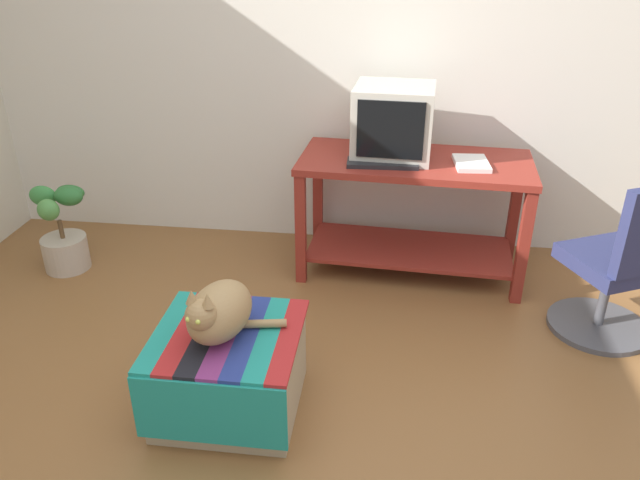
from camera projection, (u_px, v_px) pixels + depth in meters
ground_plane at (306, 453)px, 2.54m from camera, size 14.00×14.00×0.00m
back_wall at (353, 42)px, 3.76m from camera, size 8.00×0.10×2.60m
desk at (413, 196)px, 3.68m from camera, size 1.37×0.69×0.73m
tv_monitor at (393, 122)px, 3.54m from camera, size 0.47×0.45×0.41m
keyboard at (383, 163)px, 3.48m from camera, size 0.41×0.17×0.02m
book at (471, 163)px, 3.48m from camera, size 0.20×0.27×0.03m
ottoman_with_blanket at (229, 371)px, 2.70m from camera, size 0.62×0.62×0.39m
cat at (219, 312)px, 2.53m from camera, size 0.42×0.40×0.29m
potted_plant at (63, 236)px, 3.81m from camera, size 0.35×0.34×0.55m
office_chair at (620, 271)px, 3.10m from camera, size 0.56×0.56×0.89m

